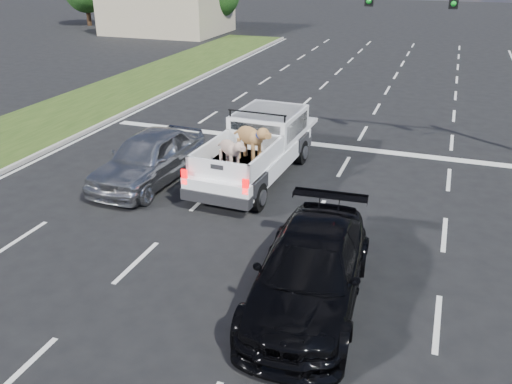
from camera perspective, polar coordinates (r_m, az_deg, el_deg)
ground at (r=12.81m, az=-5.71°, el=-8.75°), size 160.00×160.00×0.00m
road_markings at (r=18.27m, az=2.97°, el=1.83°), size 17.75×60.00×0.01m
grass_median_left at (r=23.61m, az=-25.35°, el=4.82°), size 5.00×60.00×0.10m
curb_left at (r=21.99m, az=-20.75°, el=4.35°), size 0.15×60.00×0.14m
building_left at (r=52.17m, az=-9.31°, el=18.62°), size 10.00×8.00×4.40m
pickup_truck at (r=17.73m, az=0.07°, el=4.74°), size 2.44×6.00×2.22m
silver_sedan at (r=17.77m, az=-11.19°, el=3.60°), size 2.24×5.00×1.67m
black_coupe at (r=11.51m, az=5.70°, el=-8.32°), size 2.50×5.48×1.55m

